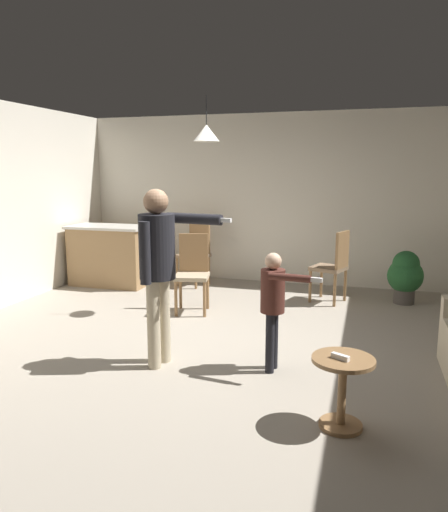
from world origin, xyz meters
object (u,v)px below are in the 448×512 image
dining_chair_near_wall (334,264)px  potted_plant_corner (405,275)px  kitchen_counter (110,255)px  dining_chair_centre_back (196,251)px  person_adult (159,258)px  side_table_by_couch (342,384)px  spare_remote_on_table (340,357)px  person_child (274,298)px  dining_chair_by_counter (193,270)px

dining_chair_near_wall → potted_plant_corner: bearing=-56.4°
dining_chair_near_wall → potted_plant_corner: size_ratio=1.37×
kitchen_counter → dining_chair_near_wall: dining_chair_near_wall is taller
dining_chair_centre_back → person_adult: bearing=119.6°
side_table_by_couch → dining_chair_near_wall: 3.38m
spare_remote_on_table → dining_chair_near_wall: bearing=94.8°
dining_chair_centre_back → spare_remote_on_table: bearing=138.0°
kitchen_counter → potted_plant_corner: 4.43m
dining_chair_near_wall → dining_chair_centre_back: same height
person_adult → person_child: bearing=108.2°
dining_chair_by_counter → dining_chair_centre_back: same height
dining_chair_by_counter → kitchen_counter: bearing=-41.9°
side_table_by_couch → dining_chair_centre_back: dining_chair_centre_back is taller
kitchen_counter → potted_plant_corner: (4.43, 0.18, -0.07)m
dining_chair_centre_back → potted_plant_corner: size_ratio=1.37×
side_table_by_couch → dining_chair_centre_back: 4.58m
person_child → dining_chair_near_wall: size_ratio=1.09×
side_table_by_couch → dining_chair_near_wall: dining_chair_near_wall is taller
kitchen_counter → person_adult: size_ratio=0.77×
spare_remote_on_table → kitchen_counter: bearing=137.4°
person_adult → dining_chair_near_wall: bearing=161.3°
dining_chair_by_counter → dining_chair_centre_back: bearing=-83.9°
person_adult → dining_chair_centre_back: person_adult is taller
person_adult → dining_chair_by_counter: 1.84m
potted_plant_corner → person_adult: bearing=-128.5°
person_adult → dining_chair_centre_back: bearing=-157.2°
dining_chair_by_counter → person_child: bearing=118.3°
person_adult → potted_plant_corner: person_adult is taller
kitchen_counter → dining_chair_near_wall: (3.48, -0.06, 0.07)m
side_table_by_couch → kitchen_counter: bearing=137.9°
person_adult → person_child: person_adult is taller
person_adult → spare_remote_on_table: bearing=75.8°
kitchen_counter → person_child: 4.06m
side_table_by_couch → dining_chair_by_counter: size_ratio=0.52×
dining_chair_by_counter → dining_chair_near_wall: (1.71, 0.94, 0.00)m
dining_chair_centre_back → potted_plant_corner: bearing=-169.0°
person_adult → spare_remote_on_table: 1.87m
kitchen_counter → spare_remote_on_table: 5.11m
person_child → dining_chair_by_counter: size_ratio=1.09×
side_table_by_couch → potted_plant_corner: bearing=79.8°
potted_plant_corner → spare_remote_on_table: potted_plant_corner is taller
spare_remote_on_table → dining_chair_by_counter: bearing=129.1°
side_table_by_couch → dining_chair_by_counter: dining_chair_by_counter is taller
dining_chair_near_wall → spare_remote_on_table: 3.40m
dining_chair_by_counter → side_table_by_couch: bearing=117.4°
person_adult → potted_plant_corner: (2.33, 2.93, -0.62)m
person_adult → dining_chair_centre_back: size_ratio=1.65×
dining_chair_by_counter → person_adult: bearing=88.1°
side_table_by_couch → person_child: person_child is taller
person_adult → potted_plant_corner: bearing=150.0°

